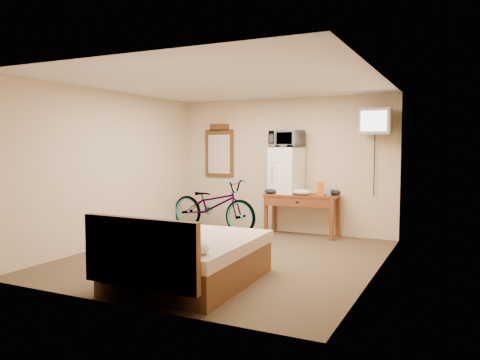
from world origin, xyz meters
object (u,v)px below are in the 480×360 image
(mini_fridge, at_px, (286,170))
(wall_mirror, at_px, (219,151))
(desk, at_px, (301,201))
(bicycle, at_px, (213,205))
(blue_cup, at_px, (329,192))
(crt_television, at_px, (376,122))
(microwave, at_px, (287,139))
(bed, at_px, (187,259))

(mini_fridge, xyz_separation_m, wall_mirror, (-1.50, 0.22, 0.34))
(desk, bearing_deg, bicycle, -171.52)
(blue_cup, xyz_separation_m, crt_television, (0.76, 0.04, 1.20))
(microwave, bearing_deg, blue_cup, 5.98)
(microwave, distance_m, bicycle, 1.86)
(mini_fridge, bearing_deg, microwave, 56.27)
(bicycle, relative_size, bed, 0.97)
(microwave, bearing_deg, bed, -78.70)
(bed, bearing_deg, microwave, 90.79)
(bicycle, bearing_deg, crt_television, -77.58)
(mini_fridge, xyz_separation_m, blue_cup, (0.82, -0.06, -0.35))
(desk, distance_m, microwave, 1.15)
(mini_fridge, relative_size, wall_mirror, 0.80)
(desk, distance_m, wall_mirror, 2.02)
(mini_fridge, height_order, wall_mirror, wall_mirror)
(crt_television, bearing_deg, bicycle, -174.79)
(microwave, bearing_deg, mini_fridge, -113.21)
(blue_cup, bearing_deg, crt_television, 2.67)
(crt_television, distance_m, bed, 4.11)
(crt_television, distance_m, wall_mirror, 3.12)
(bicycle, xyz_separation_m, bed, (1.40, -3.14, -0.20))
(mini_fridge, relative_size, blue_cup, 6.54)
(mini_fridge, height_order, blue_cup, mini_fridge)
(wall_mirror, bearing_deg, bicycle, -74.31)
(desk, distance_m, bed, 3.41)
(blue_cup, relative_size, bed, 0.07)
(blue_cup, distance_m, bicycle, 2.20)
(desk, xyz_separation_m, bicycle, (-1.65, -0.25, -0.13))
(microwave, xyz_separation_m, crt_television, (1.57, -0.03, 0.27))
(microwave, bearing_deg, desk, 1.07)
(blue_cup, height_order, bicycle, bicycle)
(wall_mirror, height_order, bed, wall_mirror)
(bed, bearing_deg, mini_fridge, 90.79)
(desk, xyz_separation_m, wall_mirror, (-1.80, 0.27, 0.88))
(crt_television, relative_size, bed, 0.30)
(mini_fridge, xyz_separation_m, bicycle, (-1.35, -0.30, -0.67))
(blue_cup, distance_m, bed, 3.49)
(bed, bearing_deg, bicycle, 114.05)
(crt_television, height_order, wall_mirror, crt_television)
(blue_cup, bearing_deg, microwave, 175.46)
(desk, xyz_separation_m, bed, (-0.25, -3.38, -0.33))
(bicycle, bearing_deg, wall_mirror, 22.90)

